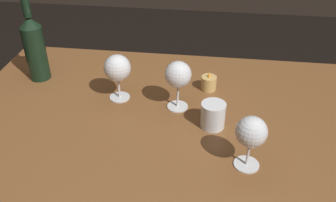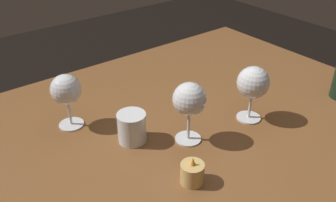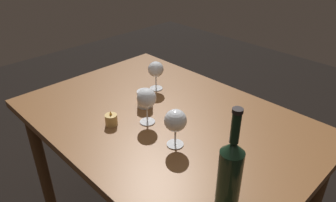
{
  "view_description": "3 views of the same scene",
  "coord_description": "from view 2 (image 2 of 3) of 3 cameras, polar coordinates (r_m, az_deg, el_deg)",
  "views": [
    {
      "loc": [
        0.13,
        -0.89,
        1.41
      ],
      "look_at": [
        0.01,
        -0.06,
        0.85
      ],
      "focal_mm": 39.98,
      "sensor_mm": 36.0,
      "label": 1
    },
    {
      "loc": [
        0.52,
        0.64,
        1.3
      ],
      "look_at": [
        0.02,
        -0.01,
        0.81
      ],
      "focal_mm": 39.2,
      "sensor_mm": 36.0,
      "label": 2
    },
    {
      "loc": [
        -0.85,
        0.82,
        1.49
      ],
      "look_at": [
        -0.0,
        -0.01,
        0.82
      ],
      "focal_mm": 34.0,
      "sensor_mm": 36.0,
      "label": 3
    }
  ],
  "objects": [
    {
      "name": "dining_table",
      "position": [
        1.05,
        1.08,
        -7.2
      ],
      "size": [
        1.3,
        0.9,
        0.74
      ],
      "color": "brown",
      "rests_on": "ground"
    },
    {
      "name": "wine_glass_left",
      "position": [
        0.87,
        3.35,
        0.12
      ],
      "size": [
        0.08,
        0.08,
        0.16
      ],
      "color": "white",
      "rests_on": "dining_table"
    },
    {
      "name": "wine_glass_right",
      "position": [
        0.96,
        -15.57,
        1.52
      ],
      "size": [
        0.08,
        0.08,
        0.15
      ],
      "color": "white",
      "rests_on": "dining_table"
    },
    {
      "name": "wine_glass_centre",
      "position": [
        0.98,
        13.08,
        2.67
      ],
      "size": [
        0.09,
        0.09,
        0.15
      ],
      "color": "white",
      "rests_on": "dining_table"
    },
    {
      "name": "water_tumbler",
      "position": [
        0.91,
        -5.5,
        -4.37
      ],
      "size": [
        0.07,
        0.07,
        0.08
      ],
      "color": "white",
      "rests_on": "dining_table"
    },
    {
      "name": "votive_candle",
      "position": [
        0.8,
        3.78,
        -11.2
      ],
      "size": [
        0.05,
        0.05,
        0.07
      ],
      "color": "#DBB266",
      "rests_on": "dining_table"
    }
  ]
}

